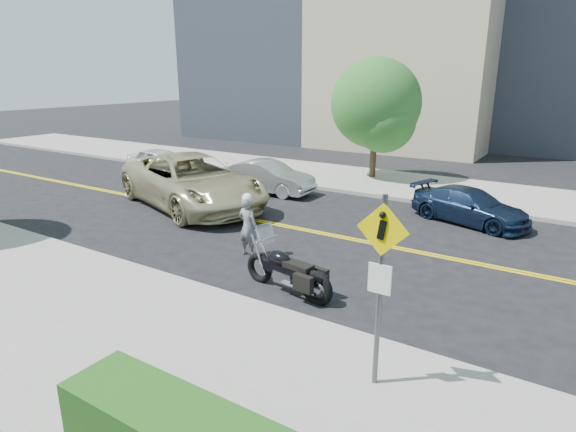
# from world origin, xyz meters

# --- Properties ---
(ground_plane) EXTENTS (120.00, 120.00, 0.00)m
(ground_plane) POSITION_xyz_m (0.00, 0.00, 0.00)
(ground_plane) COLOR black
(ground_plane) RESTS_ON ground
(sidewalk_near) EXTENTS (60.00, 5.00, 0.15)m
(sidewalk_near) POSITION_xyz_m (0.00, -7.50, 0.07)
(sidewalk_near) COLOR #9E9B91
(sidewalk_near) RESTS_ON ground_plane
(sidewalk_far) EXTENTS (60.00, 5.00, 0.15)m
(sidewalk_far) POSITION_xyz_m (0.00, 7.50, 0.07)
(sidewalk_far) COLOR #9E9B91
(sidewalk_far) RESTS_ON ground_plane
(pedestrian_sign) EXTENTS (0.78, 0.08, 3.00)m
(pedestrian_sign) POSITION_xyz_m (4.20, -6.31, 1.96)
(pedestrian_sign) COLOR #4C4C51
(pedestrian_sign) RESTS_ON sidewalk_near
(motorcyclist) EXTENTS (0.61, 0.41, 1.74)m
(motorcyclist) POSITION_xyz_m (-0.97, -2.71, 0.87)
(motorcyclist) COLOR silver
(motorcyclist) RESTS_ON ground
(motorcycle) EXTENTS (2.48, 1.08, 1.46)m
(motorcycle) POSITION_xyz_m (1.15, -4.05, 0.73)
(motorcycle) COLOR black
(motorcycle) RESTS_ON ground
(suv) EXTENTS (7.53, 5.27, 1.91)m
(suv) POSITION_xyz_m (-5.73, 0.17, 0.95)
(suv) COLOR beige
(suv) RESTS_ON ground
(parked_car_white) EXTENTS (4.10, 2.00, 1.35)m
(parked_car_white) POSITION_xyz_m (-10.71, 3.32, 0.67)
(parked_car_white) COLOR white
(parked_car_white) RESTS_ON ground
(parked_car_silver) EXTENTS (4.03, 1.51, 1.32)m
(parked_car_silver) POSITION_xyz_m (-4.66, 3.44, 0.66)
(parked_car_silver) COLOR #AFB4B8
(parked_car_silver) RESTS_ON ground
(parked_car_blue) EXTENTS (4.21, 2.68, 1.14)m
(parked_car_blue) POSITION_xyz_m (3.35, 3.61, 0.57)
(parked_car_blue) COLOR #162542
(parked_car_blue) RESTS_ON ground
(tree_far_a) EXTENTS (4.00, 4.00, 5.47)m
(tree_far_a) POSITION_xyz_m (-2.01, 8.13, 3.46)
(tree_far_a) COLOR #382619
(tree_far_a) RESTS_ON ground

